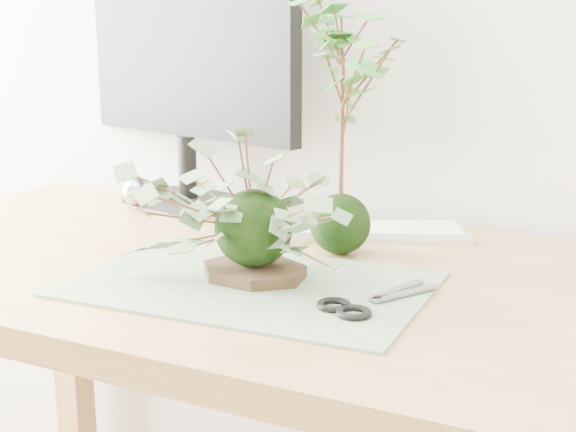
# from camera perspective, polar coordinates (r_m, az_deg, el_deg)

# --- Properties ---
(desk) EXTENTS (1.60, 0.70, 0.74)m
(desk) POSITION_cam_1_polar(r_m,az_deg,el_deg) (1.15, 2.67, -8.32)
(desk) COLOR tan
(desk) RESTS_ON ground_plane
(cutting_mat) EXTENTS (0.48, 0.33, 0.00)m
(cutting_mat) POSITION_cam_1_polar(r_m,az_deg,el_deg) (1.07, -2.68, -4.86)
(cutting_mat) COLOR slate
(cutting_mat) RESTS_ON desk
(stone_dish) EXTENTS (0.17, 0.17, 0.01)m
(stone_dish) POSITION_cam_1_polar(r_m,az_deg,el_deg) (1.09, -2.43, -3.95)
(stone_dish) COLOR black
(stone_dish) RESTS_ON cutting_mat
(ivy_kokedama) EXTENTS (0.37, 0.37, 0.21)m
(ivy_kokedama) POSITION_cam_1_polar(r_m,az_deg,el_deg) (1.06, -2.49, 1.73)
(ivy_kokedama) COLOR black
(ivy_kokedama) RESTS_ON stone_dish
(maple_kokedama) EXTENTS (0.25, 0.25, 0.38)m
(maple_kokedama) POSITION_cam_1_polar(r_m,az_deg,el_deg) (1.17, 3.90, 10.06)
(maple_kokedama) COLOR black
(maple_kokedama) RESTS_ON desk
(keyboard) EXTENTS (0.41, 0.27, 0.02)m
(keyboard) POSITION_cam_1_polar(r_m,az_deg,el_deg) (1.32, 4.16, -1.04)
(keyboard) COLOR silver
(keyboard) RESTS_ON desk
(monitor) EXTENTS (0.53, 0.21, 0.48)m
(monitor) POSITION_cam_1_polar(r_m,az_deg,el_deg) (1.53, -7.19, 10.97)
(monitor) COLOR black
(monitor) RESTS_ON desk
(foil_ball) EXTENTS (0.05, 0.05, 0.05)m
(foil_ball) POSITION_cam_1_polar(r_m,az_deg,el_deg) (1.56, -10.77, 1.72)
(foil_ball) COLOR silver
(foil_ball) RESTS_ON desk
(scissors) EXTENTS (0.09, 0.18, 0.01)m
(scissors) POSITION_cam_1_polar(r_m,az_deg,el_deg) (0.97, 5.46, -6.42)
(scissors) COLOR gray
(scissors) RESTS_ON cutting_mat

